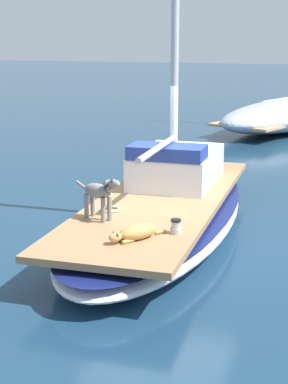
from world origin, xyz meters
name	(u,v)px	position (x,y,z in m)	size (l,w,h in m)	color
ground_plane	(160,234)	(0.00, 0.00, 0.00)	(120.00, 120.00, 0.00)	navy
sailboat_main	(160,216)	(0.00, 0.00, 0.34)	(2.53, 7.24, 0.66)	white
cabin_house	(176,165)	(0.00, 1.12, 1.01)	(1.41, 2.22, 0.84)	silver
dog_grey	(100,193)	(-0.55, -1.50, 1.08)	(0.88, 0.48, 0.70)	gray
dog_tan	(136,232)	(0.25, -2.25, 0.77)	(0.65, 0.80, 0.22)	tan
deck_winch	(176,227)	(0.71, -1.82, 0.76)	(0.16, 0.16, 0.21)	#B7B7BC
coiled_rope	(110,209)	(-0.57, -0.99, 0.68)	(0.32, 0.32, 0.04)	beige
moored_boat_far_astern	(287,114)	(1.24, 12.93, 0.57)	(5.62, 8.12, 7.56)	#B2B7C1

